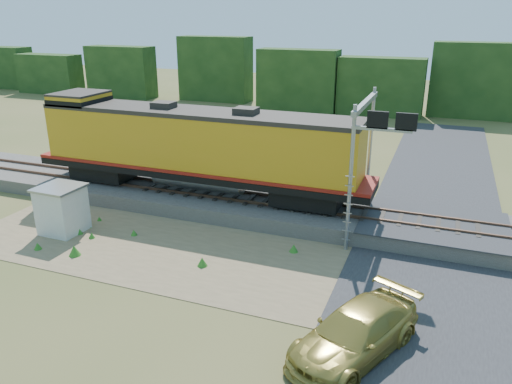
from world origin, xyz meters
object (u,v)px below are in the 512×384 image
at_px(locomotive, 192,146).
at_px(shed, 62,209).
at_px(signal_gantry, 369,134).
at_px(car, 355,333).

distance_m(locomotive, shed, 7.71).
relative_size(locomotive, signal_gantry, 2.90).
relative_size(signal_gantry, car, 1.27).
bearing_deg(shed, locomotive, 54.80).
xyz_separation_m(shed, signal_gantry, (14.22, 5.26, 3.94)).
xyz_separation_m(shed, car, (15.65, -4.38, -0.46)).
height_order(shed, car, shed).
relative_size(shed, car, 0.45).
relative_size(shed, signal_gantry, 0.36).
distance_m(shed, car, 16.25).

